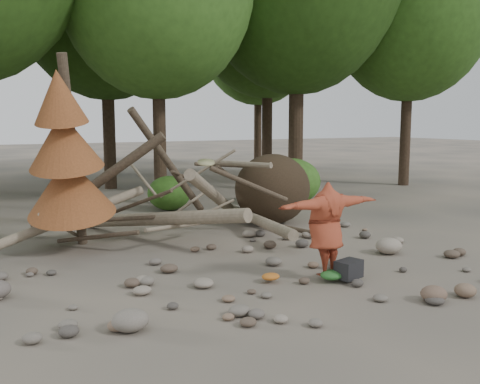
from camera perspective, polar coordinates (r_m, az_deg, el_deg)
name	(u,v)px	position (r m, az deg, el deg)	size (l,w,h in m)	color
ground	(272,274)	(10.31, 3.41, -8.77)	(120.00, 120.00, 0.00)	#514C44
deadfall_pile	(256,192)	(14.70, 1.68, 0.01)	(8.55, 5.24, 3.30)	#332619
dead_conifer	(66,158)	(12.03, -18.03, 3.47)	(2.06, 2.16, 4.35)	#4C3F30
bush_mid	(169,193)	(17.47, -7.57, -0.12)	(1.40, 1.40, 1.12)	#305C1A
bush_right	(292,181)	(18.60, 5.53, 1.14)	(2.00, 2.00, 1.60)	#3B6D22
frisbee_thrower	(326,229)	(9.88, 9.16, -3.92)	(3.37, 1.06, 2.19)	#993922
backpack	(349,272)	(10.05, 11.51, -8.39)	(0.49, 0.33, 0.33)	black
cloth_green	(332,277)	(9.96, 9.79, -8.97)	(0.45, 0.38, 0.17)	#296428
cloth_orange	(271,279)	(9.80, 3.29, -9.28)	(0.34, 0.28, 0.12)	#B05F1E
boulder_front_left	(130,320)	(7.80, -11.62, -13.25)	(0.52, 0.47, 0.31)	slate
boulder_front_right	(434,294)	(9.33, 19.97, -10.18)	(0.44, 0.40, 0.27)	brown
boulder_mid_right	(389,246)	(12.22, 15.60, -5.56)	(0.59, 0.53, 0.36)	gray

